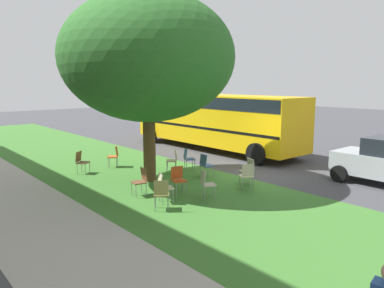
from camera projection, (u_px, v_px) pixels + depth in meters
ground at (246, 176)px, 14.16m from camera, size 80.00×80.00×0.00m
grass_verge at (180, 192)px, 12.11m from camera, size 48.00×6.00×0.01m
sidewalk_strip at (43, 225)px, 9.29m from camera, size 48.00×2.80×0.01m
street_tree at (148, 58)px, 12.77m from camera, size 6.00×6.00×6.58m
chair_0 at (81, 160)px, 14.45m from camera, size 0.59×0.58×0.88m
chair_1 at (161, 193)px, 10.24m from camera, size 0.58×0.58×0.88m
chair_2 at (114, 155)px, 15.57m from camera, size 0.58×0.58×0.88m
chair_3 at (173, 159)px, 14.78m from camera, size 0.59×0.59×0.88m
chair_4 at (206, 182)px, 11.29m from camera, size 0.56×0.56×0.88m
chair_5 at (188, 157)px, 15.09m from camera, size 0.56×0.56×0.88m
chair_6 at (178, 178)px, 11.81m from camera, size 0.51×0.51×0.88m
chair_7 at (164, 185)px, 10.95m from camera, size 0.54×0.55×0.88m
chair_8 at (247, 174)px, 12.29m from camera, size 0.57×0.57×0.88m
chair_9 at (206, 164)px, 13.87m from camera, size 0.48×0.48×0.88m
chair_10 at (248, 169)px, 13.04m from camera, size 0.51×0.52×0.88m
chair_11 at (141, 180)px, 11.62m from camera, size 0.48×0.49×0.88m
school_bus at (213, 116)px, 19.55m from camera, size 10.40×2.80×2.88m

